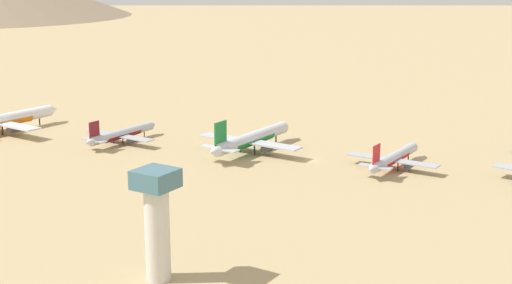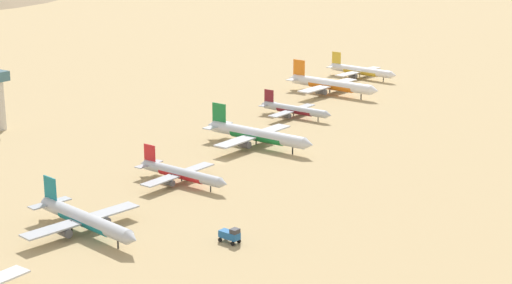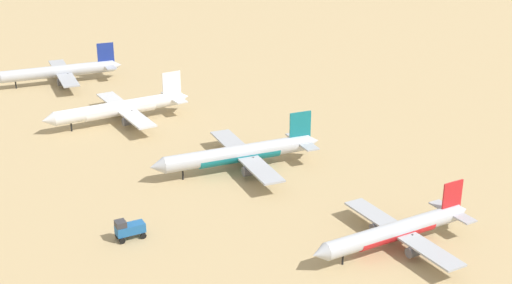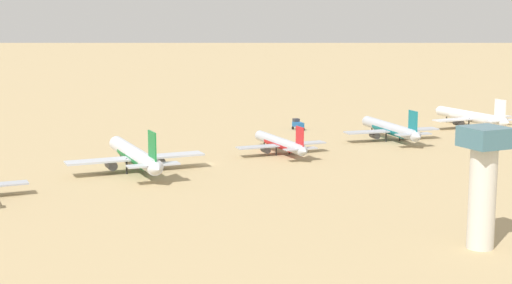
{
  "view_description": "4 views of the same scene",
  "coord_description": "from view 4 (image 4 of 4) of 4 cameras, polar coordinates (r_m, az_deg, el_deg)",
  "views": [
    {
      "loc": [
        -192.91,
        -101.86,
        59.51
      ],
      "look_at": [
        -1.1,
        19.15,
        3.55
      ],
      "focal_mm": 51.77,
      "sensor_mm": 36.0,
      "label": 1
    },
    {
      "loc": [
        155.6,
        -192.9,
        74.38
      ],
      "look_at": [
        4.52,
        12.89,
        4.41
      ],
      "focal_mm": 56.63,
      "sensor_mm": 36.0,
      "label": 2
    },
    {
      "loc": [
        79.61,
        53.72,
        61.54
      ],
      "look_at": [
        6.54,
        -70.41,
        4.77
      ],
      "focal_mm": 48.23,
      "sensor_mm": 36.0,
      "label": 3
    },
    {
      "loc": [
        -196.14,
        76.55,
        41.86
      ],
      "look_at": [
        8.4,
        -18.56,
        3.53
      ],
      "focal_mm": 54.69,
      "sensor_mm": 36.0,
      "label": 4
    }
  ],
  "objects": [
    {
      "name": "control_tower",
      "position": [
        142.53,
        16.27,
        -2.65
      ],
      "size": [
        7.2,
        7.2,
        21.83
      ],
      "color": "beige",
      "rests_on": "ground"
    },
    {
      "name": "parked_jet_4",
      "position": [
        206.24,
        -8.87,
        -0.96
      ],
      "size": [
        44.95,
        36.43,
        12.98
      ],
      "color": "silver",
      "rests_on": "ground"
    },
    {
      "name": "parked_jet_3",
      "position": [
        228.48,
        1.78,
        -0.08
      ],
      "size": [
        34.19,
        27.71,
        9.87
      ],
      "color": "#B2B7C1",
      "rests_on": "ground"
    },
    {
      "name": "service_truck",
      "position": [
        275.14,
        3.08,
        1.32
      ],
      "size": [
        5.28,
        2.84,
        3.9
      ],
      "color": "#1E5999",
      "rests_on": "ground"
    },
    {
      "name": "ground_plane",
      "position": [
        214.67,
        -3.55,
        -1.62
      ],
      "size": [
        1869.64,
        1869.64,
        0.0
      ],
      "primitive_type": "plane",
      "color": "tan"
    },
    {
      "name": "parked_jet_1",
      "position": [
        291.56,
        15.43,
        1.8
      ],
      "size": [
        40.06,
        32.44,
        11.58
      ],
      "color": "silver",
      "rests_on": "ground"
    },
    {
      "name": "parked_jet_2",
      "position": [
        256.26,
        9.79,
        0.97
      ],
      "size": [
        39.87,
        32.53,
        11.5
      ],
      "color": "#B2B7C1",
      "rests_on": "ground"
    }
  ]
}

